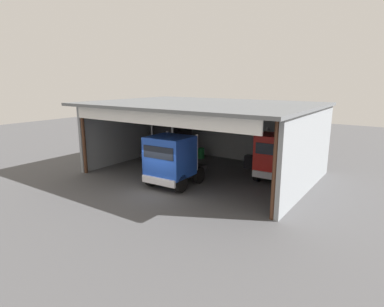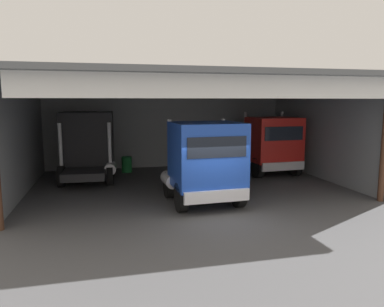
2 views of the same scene
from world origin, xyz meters
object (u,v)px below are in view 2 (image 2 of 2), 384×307
object	(u,v)px
truck_blue_center_left_bay	(204,161)
oil_drum	(127,164)
tool_cart	(211,162)
truck_black_yard_outside	(88,145)
truck_red_left_bay	(271,144)

from	to	relation	value
truck_blue_center_left_bay	oil_drum	xyz separation A→B (m)	(-2.59, 7.43, -1.31)
oil_drum	tool_cart	xyz separation A→B (m)	(4.96, -0.55, 0.05)
truck_black_yard_outside	tool_cart	distance (m)	7.22
truck_red_left_bay	truck_blue_center_left_bay	bearing A→B (deg)	40.92
truck_blue_center_left_bay	truck_red_left_bay	world-z (taller)	truck_red_left_bay
truck_black_yard_outside	oil_drum	distance (m)	3.00
truck_blue_center_left_bay	oil_drum	world-z (taller)	truck_blue_center_left_bay
truck_red_left_bay	tool_cart	world-z (taller)	truck_red_left_bay
truck_black_yard_outside	tool_cart	xyz separation A→B (m)	(7.00, 1.13, -1.37)
tool_cart	truck_black_yard_outside	bearing A→B (deg)	-170.82
oil_drum	tool_cart	size ratio (longest dim) A/B	0.90
oil_drum	truck_blue_center_left_bay	bearing A→B (deg)	-70.79
truck_black_yard_outside	truck_red_left_bay	distance (m)	9.87
truck_red_left_bay	oil_drum	size ratio (longest dim) A/B	4.92
tool_cart	oil_drum	bearing A→B (deg)	173.70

